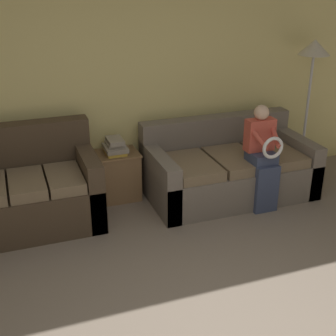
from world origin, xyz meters
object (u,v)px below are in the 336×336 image
Objects in this scene: couch_side at (28,192)px; child_left_seated at (263,154)px; book_stack at (115,146)px; floor_lamp at (313,59)px; side_shelf at (117,175)px; couch_main at (228,169)px.

couch_side is 1.24× the size of child_left_seated.
floor_lamp is (2.38, -0.10, 0.81)m from book_stack.
child_left_seated is at bearing -27.52° from side_shelf.
side_shelf is at bearing 177.56° from floor_lamp.
couch_main is 3.39× the size of side_shelf.
child_left_seated reaches higher than couch_side.
couch_main is 1.11× the size of floor_lamp.
couch_side is 1.05m from book_stack.
side_shelf is 0.33× the size of floor_lamp.
floor_lamp is (2.38, -0.10, 1.16)m from side_shelf.
couch_main reaches higher than book_stack.
couch_side is 1.02m from side_shelf.
couch_side is at bearing 168.78° from child_left_seated.
couch_main is 1.63m from floor_lamp.
couch_main is 6.17× the size of book_stack.
book_stack is at bearing 177.64° from floor_lamp.
child_left_seated is 1.63m from side_shelf.
floor_lamp is at bearing 10.72° from couch_main.
floor_lamp is at bearing -2.36° from book_stack.
couch_main is at bearing 114.29° from child_left_seated.
couch_main is at bearing -14.47° from book_stack.
couch_main is at bearing -169.28° from floor_lamp.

